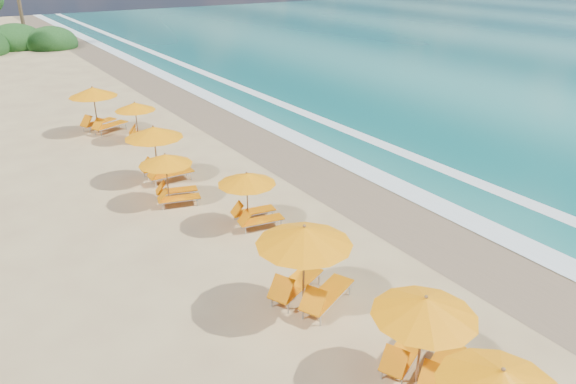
# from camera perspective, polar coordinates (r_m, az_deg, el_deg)

# --- Properties ---
(ground) EXTENTS (160.00, 160.00, 0.00)m
(ground) POSITION_cam_1_polar(r_m,az_deg,el_deg) (18.85, 0.00, -3.34)
(ground) COLOR tan
(ground) RESTS_ON ground
(wet_sand) EXTENTS (4.00, 160.00, 0.01)m
(wet_sand) POSITION_cam_1_polar(r_m,az_deg,el_deg) (21.07, 9.18, -0.59)
(wet_sand) COLOR #7E674B
(wet_sand) RESTS_ON ground
(surf_foam) EXTENTS (4.00, 160.00, 0.01)m
(surf_foam) POSITION_cam_1_polar(r_m,az_deg,el_deg) (22.84, 14.27, 1.00)
(surf_foam) COLOR white
(surf_foam) RESTS_ON ground
(station_2) EXTENTS (2.97, 2.95, 2.27)m
(station_2) POSITION_cam_1_polar(r_m,az_deg,el_deg) (12.21, 14.21, -13.98)
(station_2) COLOR olive
(station_2) RESTS_ON ground
(station_3) EXTENTS (3.30, 3.28, 2.51)m
(station_3) POSITION_cam_1_polar(r_m,az_deg,el_deg) (13.99, 2.09, -7.16)
(station_3) COLOR olive
(station_3) RESTS_ON ground
(station_4) EXTENTS (2.38, 2.26, 2.01)m
(station_4) POSITION_cam_1_polar(r_m,az_deg,el_deg) (18.33, -3.88, -0.32)
(station_4) COLOR olive
(station_4) RESTS_ON ground
(station_5) EXTENTS (2.50, 2.42, 2.00)m
(station_5) POSITION_cam_1_polar(r_m,az_deg,el_deg) (20.44, -12.25, 1.79)
(station_5) COLOR olive
(station_5) RESTS_ON ground
(station_6) EXTENTS (2.55, 2.35, 2.38)m
(station_6) POSITION_cam_1_polar(r_m,az_deg,el_deg) (22.64, -13.40, 4.43)
(station_6) COLOR olive
(station_6) RESTS_ON ground
(station_7) EXTENTS (2.55, 2.49, 2.02)m
(station_7) POSITION_cam_1_polar(r_m,az_deg,el_deg) (27.96, -15.41, 7.47)
(station_7) COLOR olive
(station_7) RESTS_ON ground
(station_8) EXTENTS (3.22, 3.18, 2.48)m
(station_8) POSITION_cam_1_polar(r_m,az_deg,el_deg) (29.99, -19.43, 8.57)
(station_8) COLOR olive
(station_8) RESTS_ON ground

